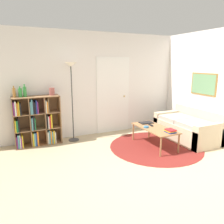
# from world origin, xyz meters

# --- Properties ---
(ground_plane) EXTENTS (14.00, 14.00, 0.00)m
(ground_plane) POSITION_xyz_m (0.00, 0.00, 0.00)
(ground_plane) COLOR tan
(wall_back) EXTENTS (7.58, 0.11, 2.60)m
(wall_back) POSITION_xyz_m (0.02, 2.77, 1.29)
(wall_back) COLOR silver
(wall_back) RESTS_ON ground_plane
(wall_right) EXTENTS (0.08, 5.75, 2.60)m
(wall_right) POSITION_xyz_m (2.31, 1.38, 1.30)
(wall_right) COLOR silver
(wall_right) RESTS_ON ground_plane
(rug) EXTENTS (2.05, 2.05, 0.01)m
(rug) POSITION_xyz_m (0.83, 1.29, 0.00)
(rug) COLOR maroon
(rug) RESTS_ON ground_plane
(bookshelf) EXTENTS (1.01, 0.34, 1.12)m
(bookshelf) POSITION_xyz_m (-1.56, 2.56, 0.53)
(bookshelf) COLOR #936B47
(bookshelf) RESTS_ON ground_plane
(floor_lamp) EXTENTS (0.28, 0.28, 1.86)m
(floor_lamp) POSITION_xyz_m (-0.72, 2.49, 1.55)
(floor_lamp) COLOR #333333
(floor_lamp) RESTS_ON ground_plane
(couch) EXTENTS (0.89, 1.54, 0.74)m
(couch) POSITION_xyz_m (1.88, 1.39, 0.27)
(couch) COLOR #CCB793
(couch) RESTS_ON ground_plane
(coffee_table) EXTENTS (0.54, 1.15, 0.44)m
(coffee_table) POSITION_xyz_m (0.82, 1.34, 0.40)
(coffee_table) COLOR #996B42
(coffee_table) RESTS_ON ground_plane
(laptop) EXTENTS (0.32, 0.23, 0.02)m
(laptop) POSITION_xyz_m (0.86, 1.74, 0.45)
(laptop) COLOR black
(laptop) RESTS_ON coffee_table
(bowl) EXTENTS (0.11, 0.11, 0.04)m
(bowl) POSITION_xyz_m (0.64, 1.41, 0.45)
(bowl) COLOR teal
(bowl) RESTS_ON coffee_table
(book_stack_on_table) EXTENTS (0.18, 0.20, 0.07)m
(book_stack_on_table) POSITION_xyz_m (0.90, 0.91, 0.47)
(book_stack_on_table) COLOR navy
(book_stack_on_table) RESTS_ON coffee_table
(remote) EXTENTS (0.07, 0.17, 0.02)m
(remote) POSITION_xyz_m (0.84, 1.51, 0.45)
(remote) COLOR black
(remote) RESTS_ON coffee_table
(bottle_left) EXTENTS (0.06, 0.06, 0.25)m
(bottle_left) POSITION_xyz_m (-1.95, 2.56, 1.23)
(bottle_left) COLOR olive
(bottle_left) RESTS_ON bookshelf
(bottle_middle) EXTENTS (0.08, 0.08, 0.23)m
(bottle_middle) POSITION_xyz_m (-1.83, 2.56, 1.22)
(bottle_middle) COLOR #2D8438
(bottle_middle) RESTS_ON bookshelf
(bottle_right) EXTENTS (0.07, 0.07, 0.28)m
(bottle_right) POSITION_xyz_m (-1.74, 2.55, 1.24)
(bottle_right) COLOR #2D8438
(bottle_right) RESTS_ON bookshelf
(vase_on_shelf) EXTENTS (0.12, 0.12, 0.17)m
(vase_on_shelf) POSITION_xyz_m (-1.16, 2.56, 1.21)
(vase_on_shelf) COLOR #934C47
(vase_on_shelf) RESTS_ON bookshelf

